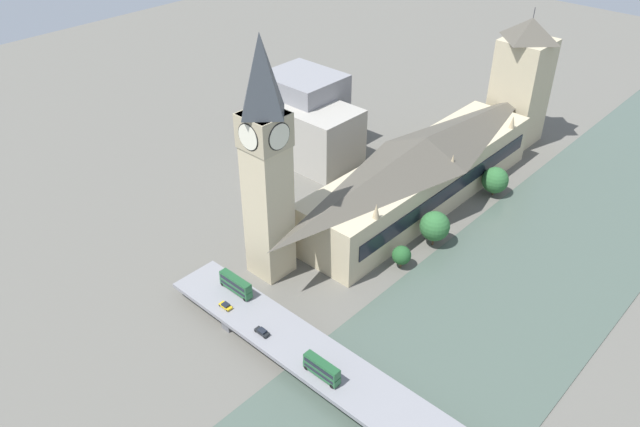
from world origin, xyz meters
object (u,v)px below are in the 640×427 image
object	(u,v)px
parliament_hall	(423,171)
car_northbound_lead	(226,306)
double_decker_bus_mid	(322,368)
clock_tower	(266,159)
victoria_tower	(521,82)
double_decker_bus_lead	(236,284)
car_southbound_lead	(262,332)
road_bridge	(385,408)

from	to	relation	value
parliament_hall	car_northbound_lead	world-z (taller)	parliament_hall
parliament_hall	double_decker_bus_mid	size ratio (longest dim) A/B	10.42
clock_tower	victoria_tower	size ratio (longest dim) A/B	1.33
victoria_tower	double_decker_bus_lead	size ratio (longest dim) A/B	4.90
victoria_tower	car_northbound_lead	world-z (taller)	victoria_tower
double_decker_bus_mid	car_northbound_lead	distance (m)	36.29
victoria_tower	double_decker_bus_lead	world-z (taller)	victoria_tower
double_decker_bus_lead	victoria_tower	bearing A→B (deg)	-92.56
double_decker_bus_lead	car_southbound_lead	size ratio (longest dim) A/B	2.65
parliament_hall	road_bridge	world-z (taller)	parliament_hall
double_decker_bus_mid	car_northbound_lead	world-z (taller)	double_decker_bus_mid
road_bridge	car_northbound_lead	bearing A→B (deg)	3.82
car_southbound_lead	parliament_hall	bearing A→B (deg)	-82.82
clock_tower	double_decker_bus_mid	distance (m)	59.22
parliament_hall	clock_tower	size ratio (longest dim) A/B	1.45
parliament_hall	car_southbound_lead	size ratio (longest dim) A/B	25.14
parliament_hall	victoria_tower	xyz separation A→B (m)	(0.05, -67.74, 13.20)
victoria_tower	double_decker_bus_mid	bearing A→B (deg)	101.77
road_bridge	car_southbound_lead	bearing A→B (deg)	5.44
victoria_tower	double_decker_bus_mid	size ratio (longest dim) A/B	5.39
double_decker_bus_lead	car_southbound_lead	world-z (taller)	double_decker_bus_lead
victoria_tower	car_southbound_lead	size ratio (longest dim) A/B	12.99
car_northbound_lead	double_decker_bus_lead	bearing A→B (deg)	-65.31
victoria_tower	double_decker_bus_lead	xyz separation A→B (m)	(6.68, 149.55, -18.23)
parliament_hall	victoria_tower	bearing A→B (deg)	-89.96
parliament_hall	car_northbound_lead	xyz separation A→B (m)	(3.76, 88.28, -7.14)
double_decker_bus_lead	car_northbound_lead	bearing A→B (deg)	114.69
parliament_hall	car_northbound_lead	distance (m)	88.65
parliament_hall	car_southbound_lead	world-z (taller)	parliament_hall
parliament_hall	car_southbound_lead	xyz separation A→B (m)	(-11.14, 88.38, -7.10)
car_southbound_lead	car_northbound_lead	bearing A→B (deg)	-0.36
double_decker_bus_lead	double_decker_bus_mid	bearing A→B (deg)	170.44
double_decker_bus_mid	car_southbound_lead	world-z (taller)	double_decker_bus_mid
road_bridge	car_northbound_lead	xyz separation A→B (m)	(53.09, 3.54, 1.63)
double_decker_bus_mid	car_southbound_lead	distance (m)	21.44
double_decker_bus_lead	parliament_hall	bearing A→B (deg)	-94.71
parliament_hall	road_bridge	xyz separation A→B (m)	(-49.33, 84.74, -8.78)
victoria_tower	double_decker_bus_lead	distance (m)	150.81
parliament_hall	clock_tower	distance (m)	69.97
car_southbound_lead	clock_tower	bearing A→B (deg)	-47.69
road_bridge	car_southbound_lead	distance (m)	38.40
double_decker_bus_lead	double_decker_bus_mid	distance (m)	39.76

